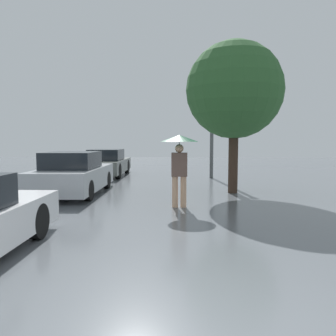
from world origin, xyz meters
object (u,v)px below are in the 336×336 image
Objects in this scene: parked_car_middle at (74,175)px; tree at (234,91)px; parked_car_farthest at (107,163)px; street_lamp at (212,117)px; pedestrian at (179,152)px.

tree reaches higher than parked_car_middle.
parked_car_middle is 5.65m from tree.
tree is at bearing -44.69° from parked_car_farthest.
street_lamp is at bearing 93.15° from tree.
street_lamp is at bearing -10.40° from parked_car_farthest.
parked_car_farthest is at bearing 114.40° from pedestrian.
parked_car_middle is at bearing 148.54° from pedestrian.
pedestrian is at bearing -65.60° from parked_car_farthest.
parked_car_middle reaches higher than parked_car_farthest.
parked_car_farthest is 0.88× the size of tree.
parked_car_middle is 5.32m from parked_car_farthest.
tree is (5.06, -5.00, 2.63)m from parked_car_farthest.
parked_car_farthest is at bearing 169.60° from street_lamp.
parked_car_middle is 6.84m from street_lamp.
parked_car_middle is 0.82× the size of tree.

